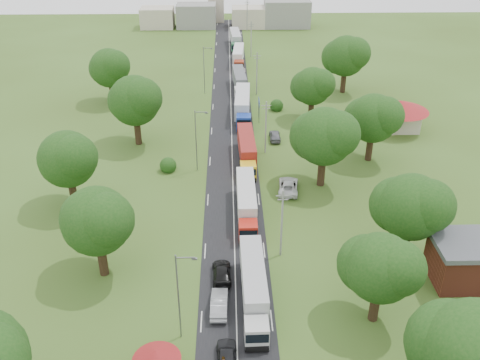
{
  "coord_description": "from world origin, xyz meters",
  "views": [
    {
      "loc": [
        -0.63,
        -58.71,
        39.19
      ],
      "look_at": [
        0.95,
        6.32,
        3.0
      ],
      "focal_mm": 40.0,
      "sensor_mm": 36.0,
      "label": 1
    }
  ],
  "objects_px": {
    "info_sign": "(259,105)",
    "car_lane_front": "(227,357)",
    "car_lane_mid": "(219,304)",
    "truck_0": "(254,286)"
  },
  "relations": [
    {
      "from": "info_sign",
      "to": "car_lane_front",
      "type": "relative_size",
      "value": 0.85
    },
    {
      "from": "info_sign",
      "to": "car_lane_mid",
      "type": "xyz_separation_m",
      "value": [
        -6.97,
        -51.24,
        -2.19
      ]
    },
    {
      "from": "car_lane_front",
      "to": "car_lane_mid",
      "type": "distance_m",
      "value": 7.3
    },
    {
      "from": "info_sign",
      "to": "car_lane_front",
      "type": "distance_m",
      "value": 58.87
    },
    {
      "from": "car_lane_front",
      "to": "truck_0",
      "type": "bearing_deg",
      "value": -109.75
    },
    {
      "from": "truck_0",
      "to": "car_lane_front",
      "type": "height_order",
      "value": "truck_0"
    },
    {
      "from": "truck_0",
      "to": "car_lane_front",
      "type": "xyz_separation_m",
      "value": [
        -2.88,
        -8.43,
        -1.25
      ]
    },
    {
      "from": "info_sign",
      "to": "car_lane_mid",
      "type": "distance_m",
      "value": 51.76
    },
    {
      "from": "info_sign",
      "to": "car_lane_front",
      "type": "height_order",
      "value": "info_sign"
    },
    {
      "from": "truck_0",
      "to": "car_lane_mid",
      "type": "height_order",
      "value": "truck_0"
    }
  ]
}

